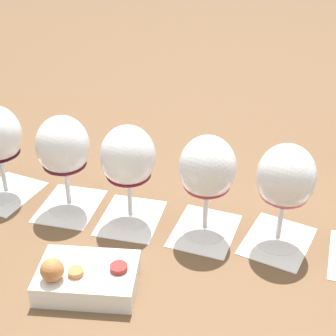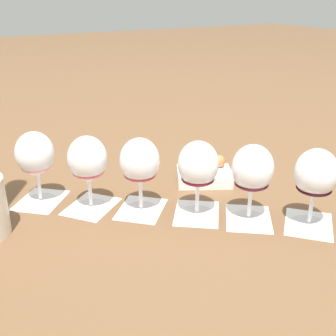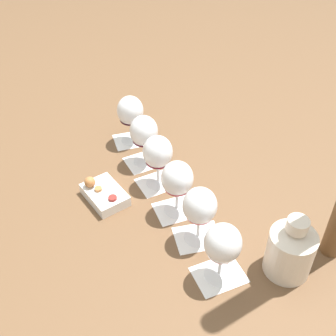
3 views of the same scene
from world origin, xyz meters
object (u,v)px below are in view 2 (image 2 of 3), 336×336
(wine_glass_0, at_px, (35,157))
(snack_dish, at_px, (205,175))
(wine_glass_2, at_px, (140,164))
(wine_glass_4, at_px, (252,171))
(wine_glass_1, at_px, (88,162))
(wine_glass_5, at_px, (316,176))
(wine_glass_3, at_px, (198,167))

(wine_glass_0, xyz_separation_m, snack_dish, (0.38, -0.10, -0.09))
(wine_glass_2, xyz_separation_m, wine_glass_4, (0.18, -0.15, 0.00))
(wine_glass_2, height_order, snack_dish, wine_glass_2)
(wine_glass_0, height_order, wine_glass_1, same)
(wine_glass_0, height_order, wine_glass_2, same)
(wine_glass_2, bearing_deg, snack_dish, 13.66)
(wine_glass_2, relative_size, wine_glass_5, 1.00)
(wine_glass_5, xyz_separation_m, snack_dish, (-0.07, 0.28, -0.09))
(wine_glass_0, height_order, wine_glass_4, same)
(wine_glass_5, relative_size, snack_dish, 1.02)
(wine_glass_0, height_order, wine_glass_5, same)
(wine_glass_2, distance_m, wine_glass_4, 0.23)
(wine_glass_1, xyz_separation_m, wine_glass_3, (0.19, -0.14, 0.00))
(wine_glass_1, bearing_deg, wine_glass_4, -38.58)
(wine_glass_1, height_order, wine_glass_2, same)
(snack_dish, bearing_deg, wine_glass_3, -130.45)
(wine_glass_3, height_order, wine_glass_4, same)
(wine_glass_3, bearing_deg, wine_glass_4, -40.94)
(wine_glass_0, relative_size, wine_glass_5, 1.00)
(wine_glass_4, xyz_separation_m, wine_glass_5, (0.09, -0.08, -0.00))
(wine_glass_2, bearing_deg, wine_glass_5, -40.15)
(wine_glass_4, bearing_deg, wine_glass_3, 139.06)
(wine_glass_4, bearing_deg, wine_glass_5, -40.92)
(wine_glass_2, distance_m, wine_glass_5, 0.35)
(wine_glass_1, bearing_deg, wine_glass_3, -37.48)
(wine_glass_1, relative_size, wine_glass_3, 1.00)
(wine_glass_2, xyz_separation_m, wine_glass_3, (0.10, -0.08, 0.00))
(wine_glass_4, relative_size, snack_dish, 1.02)
(wine_glass_4, bearing_deg, snack_dish, 82.95)
(wine_glass_0, distance_m, wine_glass_1, 0.12)
(wine_glass_1, bearing_deg, wine_glass_5, -39.19)
(wine_glass_3, height_order, snack_dish, wine_glass_3)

